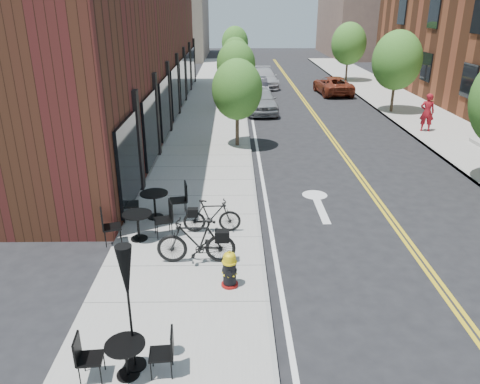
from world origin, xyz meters
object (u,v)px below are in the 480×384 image
object	(u,v)px
bistro_set_c	(154,201)
patio_umbrella	(127,283)
bistro_set_b	(138,222)
parked_car_c	(264,78)
parked_car_far	(333,85)
parked_car_b	(256,88)
bicycle_left	(196,241)
bistro_set_a	(126,355)
pedestrian	(427,112)
parked_car_a	(260,100)
bicycle_right	(212,216)
fire_hydrant	(230,269)

from	to	relation	value
bistro_set_c	patio_umbrella	distance (m)	6.35
bistro_set_b	patio_umbrella	size ratio (longest dim) A/B	0.78
parked_car_c	parked_car_far	size ratio (longest dim) A/B	1.06
parked_car_b	bicycle_left	bearing A→B (deg)	-99.69
bistro_set_b	bistro_set_a	bearing A→B (deg)	-99.17
patio_umbrella	pedestrian	distance (m)	19.88
bistro_set_c	parked_car_far	distance (m)	23.11
bistro_set_b	parked_car_c	bearing A→B (deg)	61.52
bistro_set_a	patio_umbrella	world-z (taller)	patio_umbrella
patio_umbrella	parked_car_c	bearing A→B (deg)	82.32
bistro_set_c	patio_umbrella	bearing A→B (deg)	-96.08
patio_umbrella	parked_car_a	xyz separation A→B (m)	(3.36, 21.25, -1.09)
bicycle_left	bistro_set_b	xyz separation A→B (m)	(-1.66, 1.24, -0.08)
bistro_set_b	parked_car_far	world-z (taller)	parked_car_far
bistro_set_a	parked_car_b	bearing A→B (deg)	77.71
bicycle_right	pedestrian	size ratio (longest dim) A/B	0.85
bistro_set_c	parked_car_b	size ratio (longest dim) A/B	0.47
parked_car_a	parked_car_c	size ratio (longest dim) A/B	0.91
bicycle_right	parked_car_c	bearing A→B (deg)	-8.43
bicycle_left	bistro_set_b	size ratio (longest dim) A/B	1.03
bicycle_left	bicycle_right	distance (m)	1.70
fire_hydrant	bicycle_left	bearing A→B (deg)	137.50
fire_hydrant	parked_car_b	world-z (taller)	parked_car_b
bicycle_left	bistro_set_b	world-z (taller)	bicycle_left
fire_hydrant	parked_car_c	xyz separation A→B (m)	(2.47, 28.01, 0.16)
parked_car_a	parked_car_far	world-z (taller)	parked_car_a
bistro_set_a	parked_car_c	size ratio (longest dim) A/B	0.33
bistro_set_a	parked_car_b	xyz separation A→B (m)	(3.40, 26.09, 0.14)
bicycle_left	bistro_set_a	xyz separation A→B (m)	(-0.91, -3.79, -0.15)
fire_hydrant	bistro_set_a	xyz separation A→B (m)	(-1.73, -2.74, 0.01)
bicycle_right	parked_car_c	distance (m)	25.47
bistro_set_b	patio_umbrella	world-z (taller)	patio_umbrella
bistro_set_a	parked_car_far	xyz separation A→B (m)	(8.97, 27.50, 0.08)
fire_hydrant	parked_car_c	bearing A→B (deg)	94.43
bistro_set_b	patio_umbrella	bearing A→B (deg)	-97.84
bistro_set_c	parked_car_c	size ratio (longest dim) A/B	0.40
parked_car_far	bicycle_right	bearing A→B (deg)	66.76
bistro_set_a	patio_umbrella	xyz separation A→B (m)	(0.08, 0.22, 1.29)
bicycle_right	parked_car_far	world-z (taller)	parked_car_far
fire_hydrant	bicycle_left	world-z (taller)	bicycle_left
bicycle_left	parked_car_c	distance (m)	27.16
bistro_set_b	fire_hydrant	bearing A→B (deg)	-60.36
bistro_set_c	parked_car_b	world-z (taller)	parked_car_b
bistro_set_c	parked_car_a	distance (m)	15.56
bicycle_left	parked_car_c	world-z (taller)	parked_car_c
parked_car_far	pedestrian	size ratio (longest dim) A/B	2.43
bicycle_left	parked_car_b	size ratio (longest dim) A/B	0.46
bistro_set_c	bicycle_right	bearing A→B (deg)	-40.60
parked_car_b	parked_car_c	xyz separation A→B (m)	(0.80, 4.65, 0.01)
bicycle_left	bistro_set_a	world-z (taller)	bicycle_left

